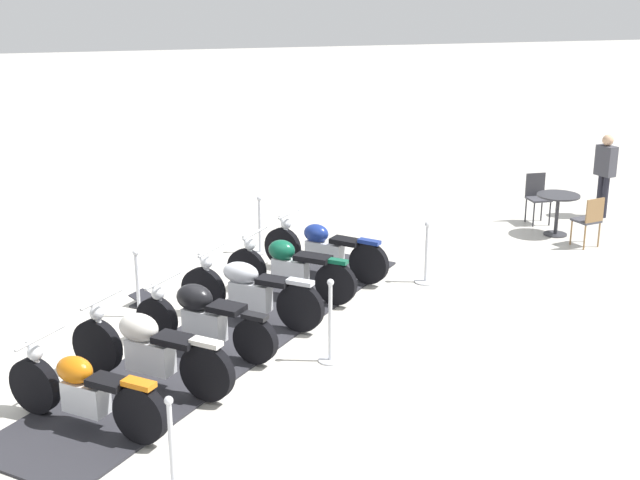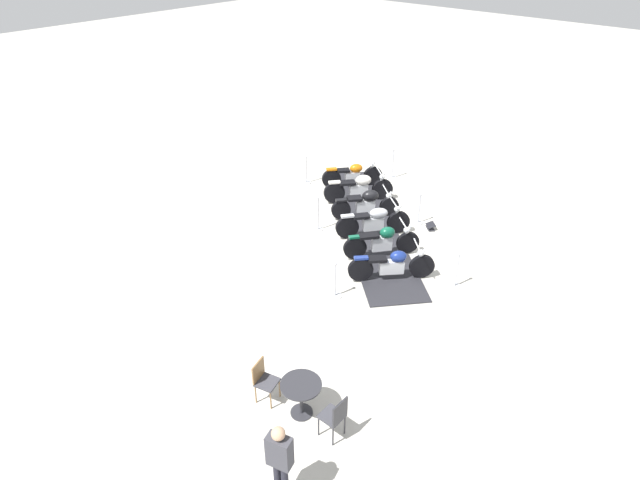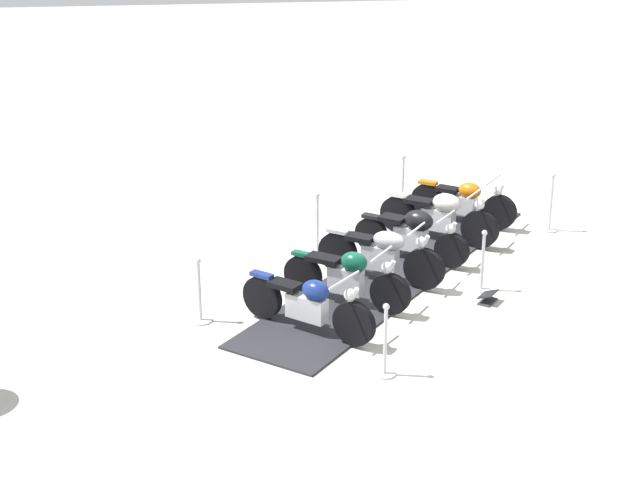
# 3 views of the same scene
# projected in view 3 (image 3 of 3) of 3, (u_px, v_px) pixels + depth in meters

# --- Properties ---
(ground_plane) EXTENTS (80.00, 80.00, 0.00)m
(ground_plane) POSITION_uv_depth(u_px,v_px,m) (395.00, 270.00, 15.84)
(ground_plane) COLOR beige
(display_platform) EXTENTS (6.90, 6.29, 0.03)m
(display_platform) POSITION_uv_depth(u_px,v_px,m) (395.00, 269.00, 15.83)
(display_platform) COLOR #28282D
(display_platform) RESTS_ON ground_plane
(motorcycle_navy) EXTENTS (1.64, 1.74, 0.97)m
(motorcycle_navy) POSITION_uv_depth(u_px,v_px,m) (309.00, 303.00, 13.44)
(motorcycle_navy) COLOR black
(motorcycle_navy) RESTS_ON display_platform
(motorcycle_forest) EXTENTS (1.42, 1.78, 0.96)m
(motorcycle_forest) POSITION_uv_depth(u_px,v_px,m) (347.00, 276.00, 14.32)
(motorcycle_forest) COLOR black
(motorcycle_forest) RESTS_ON display_platform
(motorcycle_chrome) EXTENTS (1.47, 1.86, 1.01)m
(motorcycle_chrome) POSITION_uv_depth(u_px,v_px,m) (382.00, 254.00, 15.20)
(motorcycle_chrome) COLOR black
(motorcycle_chrome) RESTS_ON display_platform
(motorcycle_black) EXTENTS (1.48, 1.73, 0.90)m
(motorcycle_black) POSITION_uv_depth(u_px,v_px,m) (413.00, 233.00, 16.08)
(motorcycle_black) COLOR black
(motorcycle_black) RESTS_ON display_platform
(motorcycle_cream) EXTENTS (1.57, 1.88, 1.02)m
(motorcycle_cream) POSITION_uv_depth(u_px,v_px,m) (440.00, 215.00, 16.97)
(motorcycle_cream) COLOR black
(motorcycle_cream) RESTS_ON display_platform
(motorcycle_copper) EXTENTS (1.45, 1.74, 0.96)m
(motorcycle_copper) POSITION_uv_depth(u_px,v_px,m) (464.00, 201.00, 17.88)
(motorcycle_copper) COLOR black
(motorcycle_copper) RESTS_ON display_platform
(stanchion_right_front) EXTENTS (0.31, 0.31, 1.04)m
(stanchion_right_front) POSITION_uv_depth(u_px,v_px,m) (385.00, 351.00, 12.31)
(stanchion_right_front) COLOR silver
(stanchion_right_front) RESTS_ON ground_plane
(stanchion_left_front) EXTENTS (0.36, 0.36, 1.02)m
(stanchion_left_front) POSITION_uv_depth(u_px,v_px,m) (200.00, 303.00, 13.88)
(stanchion_left_front) COLOR silver
(stanchion_left_front) RESTS_ON ground_plane
(stanchion_right_mid) EXTENTS (0.31, 0.31, 1.03)m
(stanchion_right_mid) POSITION_uv_depth(u_px,v_px,m) (482.00, 270.00, 14.95)
(stanchion_right_mid) COLOR silver
(stanchion_right_mid) RESTS_ON ground_plane
(stanchion_left_mid) EXTENTS (0.31, 0.31, 1.13)m
(stanchion_left_mid) POSITION_uv_depth(u_px,v_px,m) (317.00, 232.00, 16.47)
(stanchion_left_mid) COLOR silver
(stanchion_left_mid) RESTS_ON ground_plane
(stanchion_left_rear) EXTENTS (0.35, 0.35, 1.03)m
(stanchion_left_rear) POSITION_uv_depth(u_px,v_px,m) (402.00, 189.00, 19.13)
(stanchion_left_rear) COLOR silver
(stanchion_left_rear) RESTS_ON ground_plane
(stanchion_right_rear) EXTENTS (0.34, 0.34, 1.13)m
(stanchion_right_rear) POSITION_uv_depth(u_px,v_px,m) (550.00, 212.00, 17.57)
(stanchion_right_rear) COLOR silver
(stanchion_right_rear) RESTS_ON ground_plane
(info_placard) EXTENTS (0.41, 0.40, 0.19)m
(info_placard) POSITION_uv_depth(u_px,v_px,m) (488.00, 298.00, 14.59)
(info_placard) COLOR #333338
(info_placard) RESTS_ON ground_plane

